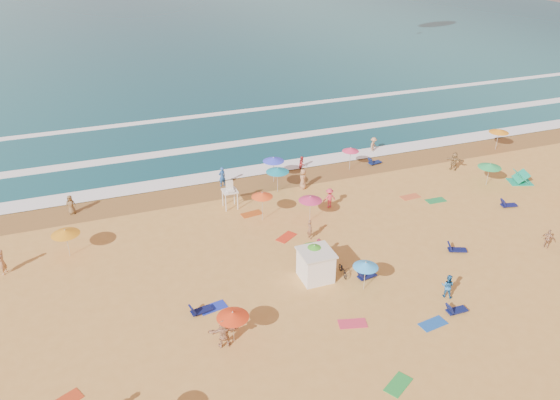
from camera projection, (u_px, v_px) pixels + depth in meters
name	position (u px, v px, depth m)	size (l,w,h in m)	color
ground	(323.00, 252.00, 39.49)	(220.00, 220.00, 0.00)	gold
ocean	(151.00, 35.00, 109.14)	(220.00, 140.00, 0.18)	#0C4756
wet_sand	(267.00, 181.00, 49.85)	(220.00, 220.00, 0.00)	olive
surf_foam	(239.00, 146.00, 57.12)	(200.00, 18.70, 0.05)	white
cabana	(316.00, 266.00, 36.26)	(2.00, 2.00, 2.00)	white
cabana_roof	(316.00, 252.00, 35.76)	(2.20, 2.20, 0.12)	silver
bicycle	(343.00, 270.00, 36.87)	(0.53, 1.52, 0.80)	black
lifeguard_stand	(230.00, 196.00, 44.96)	(1.20, 1.20, 2.10)	white
beach_umbrellas	(309.00, 214.00, 40.25)	(54.78, 26.11, 0.69)	red
loungers	(423.00, 251.00, 39.32)	(53.26, 29.06, 0.34)	#0D1245
towels	(355.00, 266.00, 37.89)	(42.15, 21.31, 0.03)	#C33B18
popup_tents	(556.00, 199.00, 45.51)	(3.04, 11.10, 1.20)	#CE2D95
beachgoers	(311.00, 215.00, 42.67)	(40.08, 26.51, 2.14)	brown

